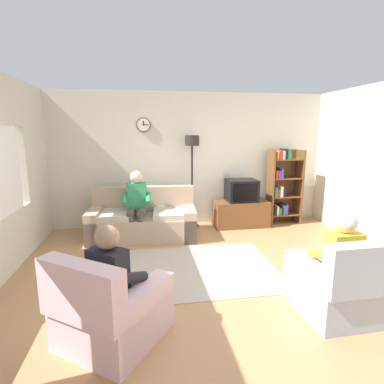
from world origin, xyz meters
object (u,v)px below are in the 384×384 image
Objects in this scene: tv at (241,190)px; floor_lamp at (192,156)px; couch at (143,221)px; person_on_couch at (137,202)px; armchair_near_bookshelf at (339,287)px; person_in_left_armchair at (116,276)px; tv_stand at (240,213)px; person_in_right_armchair at (337,256)px; bookshelf at (282,186)px; armchair_near_window at (111,312)px.

floor_lamp is at bearing 172.94° from tv.
person_on_couch is (-0.10, -0.11, 0.39)m from couch.
person_in_left_armchair reaches higher than armchair_near_bookshelf.
tv_stand is at bearing 91.15° from armchair_near_bookshelf.
couch is 1.06× the size of floor_lamp.
floor_lamp reaches higher than person_in_right_armchair.
person_on_couch is at bearing 129.27° from armchair_near_bookshelf.
floor_lamp is (-1.00, 0.10, 1.19)m from tv_stand.
person_in_left_armchair reaches higher than couch.
bookshelf is at bearing 9.01° from couch.
armchair_near_window is at bearing -96.18° from couch.
tv_stand is 0.70× the size of bookshelf.
person_in_right_armchair is (2.30, 0.08, 0.00)m from person_in_left_armchair.
couch is 2.83m from armchair_near_window.
person_on_couch is at bearing 85.67° from armchair_near_window.
tv_stand is 1.55m from floor_lamp.
bookshelf reaches higher than person_on_couch.
tv is at bearing 54.16° from armchair_near_window.
person_in_right_armchair reaches higher than armchair_near_window.
armchair_near_bookshelf is at bearing -0.17° from person_in_left_armchair.
tv_stand is (1.99, 0.39, -0.05)m from couch.
person_in_right_armchair reaches higher than couch.
tv_stand is 0.98× the size of person_in_right_armchair.
person_on_couch reaches higher than person_in_right_armchair.
tv_stand is at bearing 11.15° from couch.
couch is 2.98m from bookshelf.
bookshelf reaches higher than armchair_near_window.
armchair_near_bookshelf is 0.33m from person_in_right_armchair.
armchair_near_window is (-2.29, -3.20, 0.03)m from tv_stand.
person_on_couch is at bearing -169.25° from bookshelf.
person_on_couch reaches higher than tv.
couch is 1.75× the size of person_in_right_armchair.
tv_stand is 3.14m from armchair_near_bookshelf.
person_on_couch is (-1.09, -0.60, -0.75)m from floor_lamp.
armchair_near_bookshelf is at bearing -88.84° from tv.
person_in_left_armchair is at bearing -111.10° from floor_lamp.
bookshelf is (0.92, 0.09, 0.06)m from tv.
bookshelf is at bearing 45.52° from armchair_near_window.
armchair_near_bookshelf is at bearing -71.85° from floor_lamp.
tv_stand is 3.07m from person_in_right_armchair.
couch is at bearing 127.71° from person_in_right_armchair.
armchair_near_window is 0.33m from person_in_left_armchair.
couch is at bearing 47.76° from person_on_couch.
tv is at bearing 54.15° from person_in_left_armchair.
tv_stand is at bearing 54.37° from person_in_left_armchair.
tv_stand is at bearing 91.15° from person_in_right_armchair.
person_in_right_armchair is at bearing -49.78° from person_on_couch.
couch is 0.41m from person_on_couch.
armchair_near_bookshelf is at bearing -104.91° from bookshelf.
tv is at bearing 91.16° from armchair_near_bookshelf.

